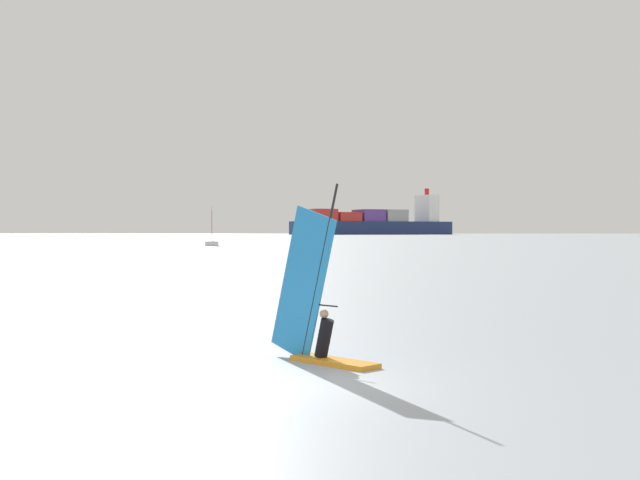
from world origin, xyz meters
TOP-DOWN VIEW (x-y plane):
  - ground_plane at (0.00, 0.00)m, footprint 4000.00×4000.00m
  - windsurfer at (1.35, 2.91)m, footprint 2.30×3.11m
  - cargo_ship at (161.97, 681.63)m, footprint 146.12×59.63m
  - distant_headland at (492.43, 1279.97)m, footprint 802.14×625.26m
  - small_sailboat at (4.14, 159.03)m, footprint 3.18×8.59m

SIDE VIEW (x-z plane):
  - ground_plane at x=0.00m, z-range 0.00..0.00m
  - small_sailboat at x=4.14m, z-range -3.41..4.85m
  - windsurfer at x=1.35m, z-range -1.18..3.25m
  - cargo_ship at x=161.97m, z-range -10.47..30.75m
  - distant_headland at x=492.43m, z-range 0.00..41.71m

